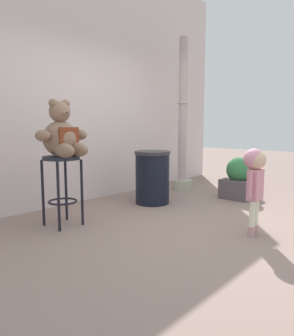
# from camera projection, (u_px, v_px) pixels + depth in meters

# --- Properties ---
(ground_plane) EXTENTS (24.00, 24.00, 0.00)m
(ground_plane) POSITION_uv_depth(u_px,v_px,m) (191.00, 227.00, 3.77)
(ground_plane) COLOR gray
(building_wall) EXTENTS (6.96, 0.30, 3.85)m
(building_wall) POSITION_uv_depth(u_px,v_px,m) (74.00, 75.00, 4.94)
(building_wall) COLOR silver
(building_wall) RESTS_ON ground_plane
(bar_stool_with_teddy) EXTENTS (0.42, 0.42, 0.82)m
(bar_stool_with_teddy) POSITION_uv_depth(u_px,v_px,m) (62.00, 176.00, 3.76)
(bar_stool_with_teddy) COLOR #1E232E
(bar_stool_with_teddy) RESTS_ON ground_plane
(teddy_bear) EXTENTS (0.62, 0.56, 0.65)m
(teddy_bear) POSITION_uv_depth(u_px,v_px,m) (62.00, 136.00, 3.68)
(teddy_bear) COLOR #876854
(teddy_bear) RESTS_ON bar_stool_with_teddy
(child_walking) EXTENTS (0.30, 0.23, 0.93)m
(child_walking) POSITION_uv_depth(u_px,v_px,m) (255.00, 173.00, 3.40)
(child_walking) COLOR #C19093
(child_walking) RESTS_ON ground_plane
(trash_bin) EXTENTS (0.54, 0.54, 0.79)m
(trash_bin) POSITION_uv_depth(u_px,v_px,m) (152.00, 177.00, 4.87)
(trash_bin) COLOR black
(trash_bin) RESTS_ON ground_plane
(lamppost) EXTENTS (0.36, 0.36, 2.69)m
(lamppost) POSITION_uv_depth(u_px,v_px,m) (182.00, 132.00, 5.82)
(lamppost) COLOR #ABAD99
(lamppost) RESTS_ON ground_plane
(planter_with_shrub) EXTENTS (0.47, 0.47, 0.66)m
(planter_with_shrub) POSITION_uv_depth(u_px,v_px,m) (239.00, 180.00, 5.22)
(planter_with_shrub) COLOR #51474E
(planter_with_shrub) RESTS_ON ground_plane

